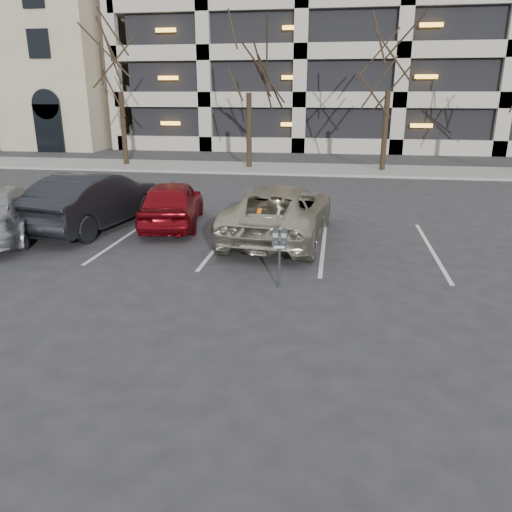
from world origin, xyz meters
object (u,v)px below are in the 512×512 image
(tree_c, at_px, (392,37))
(parking_meter, at_px, (280,244))
(tree_a, at_px, (117,43))
(car_dark, at_px, (95,200))
(tree_b, at_px, (249,43))
(suv_silver, at_px, (279,212))
(car_red, at_px, (172,203))

(tree_c, bearing_deg, parking_meter, -101.45)
(tree_a, distance_m, tree_c, 14.00)
(tree_c, bearing_deg, car_dark, -126.26)
(tree_b, relative_size, suv_silver, 1.56)
(tree_c, xyz_separation_m, parking_meter, (-3.44, -16.96, -5.53))
(tree_c, height_order, car_dark, tree_c)
(tree_a, bearing_deg, car_dark, -70.64)
(tree_b, bearing_deg, car_red, -91.22)
(tree_c, height_order, car_red, tree_c)
(car_dark, bearing_deg, car_red, -155.48)
(car_red, bearing_deg, tree_b, -101.57)
(tree_a, xyz_separation_m, car_red, (6.74, -12.32, -5.67))
(parking_meter, distance_m, suv_silver, 3.81)
(parking_meter, bearing_deg, tree_c, 75.40)
(tree_b, distance_m, parking_meter, 18.14)
(car_red, bearing_deg, parking_meter, 119.17)
(tree_a, height_order, car_dark, tree_a)
(tree_a, height_order, car_red, tree_a)
(parking_meter, bearing_deg, tree_b, 98.73)
(car_red, bearing_deg, tree_a, -71.68)
(tree_c, bearing_deg, tree_b, 180.00)
(tree_b, xyz_separation_m, tree_c, (7.00, 0.00, 0.18))
(parking_meter, xyz_separation_m, car_dark, (-6.03, 4.06, -0.12))
(tree_c, height_order, suv_silver, tree_c)
(tree_c, relative_size, car_red, 2.16)
(tree_a, bearing_deg, car_red, -61.33)
(suv_silver, relative_size, car_red, 1.34)
(suv_silver, bearing_deg, tree_a, -48.23)
(parking_meter, bearing_deg, suv_silver, 93.37)
(tree_a, relative_size, tree_c, 0.98)
(tree_b, distance_m, suv_silver, 14.64)
(parking_meter, height_order, car_dark, car_dark)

